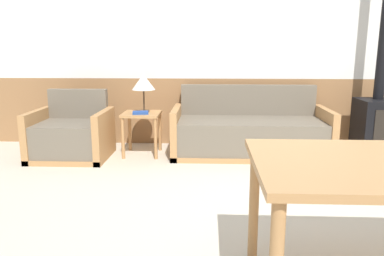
% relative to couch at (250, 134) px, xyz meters
% --- Properties ---
extents(ground_plane, '(16.00, 16.00, 0.00)m').
position_rel_couch_xyz_m(ground_plane, '(0.07, -2.10, -0.26)').
color(ground_plane, beige).
extents(wall_back, '(7.20, 0.06, 2.70)m').
position_rel_couch_xyz_m(wall_back, '(0.07, 0.53, 1.09)').
color(wall_back, '#996B42').
rests_on(wall_back, ground_plane).
extents(couch, '(1.91, 0.82, 0.84)m').
position_rel_couch_xyz_m(couch, '(0.00, 0.00, 0.00)').
color(couch, '#B27F4C').
rests_on(couch, ground_plane).
extents(armchair, '(0.90, 0.74, 0.80)m').
position_rel_couch_xyz_m(armchair, '(-2.17, -0.24, -0.00)').
color(armchair, '#B27F4C').
rests_on(armchair, ground_plane).
extents(side_table, '(0.45, 0.45, 0.53)m').
position_rel_couch_xyz_m(side_table, '(-1.34, -0.07, 0.16)').
color(side_table, '#B27F4C').
rests_on(side_table, ground_plane).
extents(table_lamp, '(0.29, 0.29, 0.47)m').
position_rel_couch_xyz_m(table_lamp, '(-1.32, 0.01, 0.63)').
color(table_lamp, '#4C3823').
rests_on(table_lamp, side_table).
extents(book_stack, '(0.21, 0.17, 0.03)m').
position_rel_couch_xyz_m(book_stack, '(-1.34, -0.15, 0.28)').
color(book_stack, '#234799').
rests_on(book_stack, side_table).
extents(wood_stove, '(0.48, 0.50, 2.46)m').
position_rel_couch_xyz_m(wood_stove, '(1.57, 0.05, 0.32)').
color(wood_stove, black).
rests_on(wood_stove, ground_plane).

